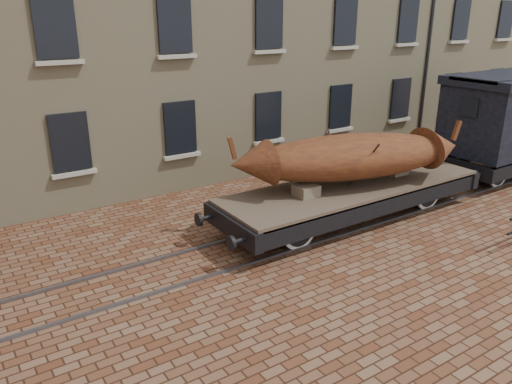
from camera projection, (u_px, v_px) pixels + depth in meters
ground at (336, 223)px, 14.43m from camera, size 90.00×90.00×0.00m
rail_track at (337, 222)px, 14.42m from camera, size 30.00×1.52×0.06m
flatcar_wagon at (353, 191)px, 14.42m from camera, size 9.23×2.50×1.39m
iron_boat at (351, 156)px, 13.97m from camera, size 7.03×3.57×1.68m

